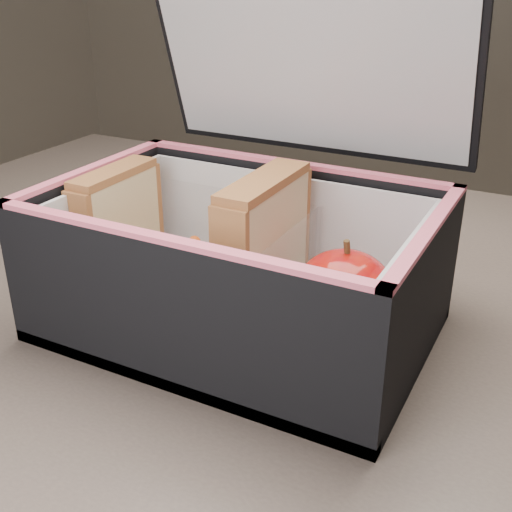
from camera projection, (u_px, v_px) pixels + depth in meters
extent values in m
cube|color=brown|center=(320.00, 328.00, 0.57)|extent=(1.20, 0.80, 0.03)
cube|color=#382D26|center=(118.00, 341.00, 1.24)|extent=(0.05, 0.05, 0.72)
cube|color=black|center=(309.00, 53.00, 0.56)|extent=(0.30, 0.06, 0.19)
cube|color=tan|center=(112.00, 226.00, 0.57)|extent=(0.01, 0.09, 0.09)
cube|color=#B15864|center=(119.00, 231.00, 0.57)|extent=(0.01, 0.09, 0.09)
cube|color=tan|center=(125.00, 229.00, 0.57)|extent=(0.01, 0.09, 0.09)
cube|color=brown|center=(113.00, 173.00, 0.55)|extent=(0.03, 0.09, 0.01)
cube|color=tan|center=(254.00, 250.00, 0.51)|extent=(0.01, 0.10, 0.11)
cube|color=#B15864|center=(264.00, 257.00, 0.51)|extent=(0.01, 0.10, 0.10)
cube|color=tan|center=(274.00, 254.00, 0.50)|extent=(0.01, 0.10, 0.11)
cube|color=brown|center=(264.00, 182.00, 0.48)|extent=(0.03, 0.11, 0.01)
cylinder|color=#E25819|center=(184.00, 295.00, 0.54)|extent=(0.02, 0.10, 0.01)
cylinder|color=#E25819|center=(174.00, 273.00, 0.56)|extent=(0.02, 0.10, 0.01)
cylinder|color=#E25819|center=(160.00, 274.00, 0.53)|extent=(0.02, 0.10, 0.01)
cylinder|color=#E25819|center=(196.00, 277.00, 0.57)|extent=(0.03, 0.10, 0.01)
cylinder|color=#E25819|center=(184.00, 286.00, 0.53)|extent=(0.02, 0.10, 0.01)
cylinder|color=#E25819|center=(174.00, 263.00, 0.55)|extent=(0.03, 0.10, 0.01)
cylinder|color=#E25819|center=(190.00, 282.00, 0.57)|extent=(0.02, 0.10, 0.01)
cube|color=white|center=(340.00, 337.00, 0.49)|extent=(0.08, 0.08, 0.01)
ellipsoid|color=maroon|center=(344.00, 297.00, 0.47)|extent=(0.10, 0.10, 0.07)
cylinder|color=#49331A|center=(347.00, 248.00, 0.45)|extent=(0.01, 0.01, 0.01)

